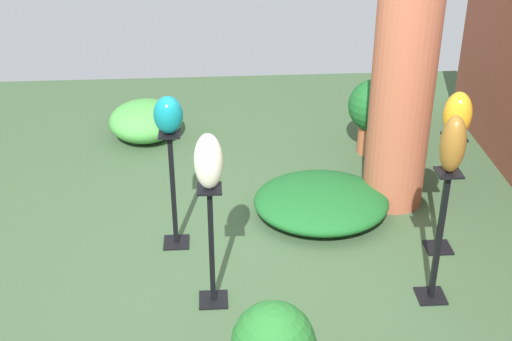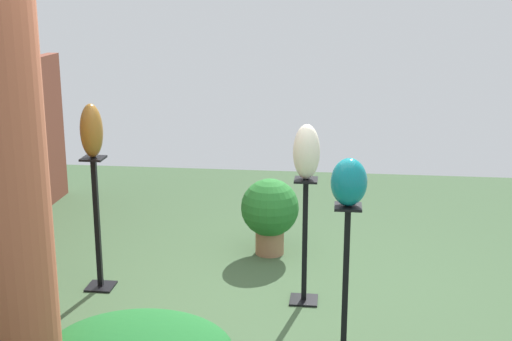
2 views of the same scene
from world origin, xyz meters
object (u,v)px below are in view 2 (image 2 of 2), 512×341
object	(u,v)px
pedestal_teal	(345,289)
pedestal_ivory	(305,247)
pedestal_bronze	(97,230)
art_vase_ivory	(306,152)
art_vase_bronze	(92,131)
potted_plant_mid_right	(270,211)
art_vase_amber	(27,158)
pedestal_amber	(36,260)
brick_pillar	(1,197)
art_vase_teal	(349,182)

from	to	relation	value
pedestal_teal	pedestal_ivory	size ratio (longest dim) A/B	1.05
pedestal_bronze	art_vase_ivory	world-z (taller)	art_vase_ivory
art_vase_bronze	potted_plant_mid_right	bearing A→B (deg)	-54.73
pedestal_ivory	pedestal_bronze	bearing A→B (deg)	87.76
pedestal_bronze	potted_plant_mid_right	size ratio (longest dim) A/B	1.55
pedestal_bronze	art_vase_amber	xyz separation A→B (m)	(-0.58, 0.23, 0.69)
pedestal_teal	pedestal_amber	xyz separation A→B (m)	(0.21, 2.04, 0.00)
brick_pillar	art_vase_ivory	size ratio (longest dim) A/B	5.85
pedestal_ivory	potted_plant_mid_right	xyz separation A→B (m)	(0.91, 0.34, -0.03)
pedestal_bronze	pedestal_amber	bearing A→B (deg)	158.81
art_vase_amber	potted_plant_mid_right	bearing A→B (deg)	-44.85
pedestal_amber	art_vase_amber	world-z (taller)	art_vase_amber
art_vase_teal	art_vase_amber	size ratio (longest dim) A/B	0.85
potted_plant_mid_right	art_vase_teal	bearing A→B (deg)	-159.33
brick_pillar	pedestal_ivory	xyz separation A→B (m)	(1.29, -1.57, -0.71)
pedestal_amber	art_vase_amber	size ratio (longest dim) A/B	2.89
art_vase_ivory	pedestal_ivory	bearing A→B (deg)	-90.00
pedestal_ivory	art_vase_ivory	world-z (taller)	art_vase_ivory
art_vase_bronze	art_vase_teal	bearing A→B (deg)	-113.59
art_vase_teal	art_vase_amber	distance (m)	2.05
pedestal_teal	pedestal_bronze	bearing A→B (deg)	66.41
art_vase_amber	art_vase_bronze	bearing A→B (deg)	-21.19
art_vase_amber	pedestal_teal	bearing A→B (deg)	-95.83
brick_pillar	art_vase_bronze	size ratio (longest dim) A/B	5.74
art_vase_teal	art_vase_ivory	bearing A→B (deg)	21.01
pedestal_ivory	art_vase_ivory	distance (m)	0.69
art_vase_ivory	art_vase_amber	xyz separation A→B (m)	(-0.52, 1.76, 0.04)
pedestal_teal	art_vase_ivory	bearing A→B (deg)	21.01
art_vase_teal	art_vase_bronze	world-z (taller)	art_vase_bronze
pedestal_bronze	brick_pillar	bearing A→B (deg)	178.62
art_vase_ivory	art_vase_amber	bearing A→B (deg)	106.59
pedestal_bronze	art_vase_amber	world-z (taller)	art_vase_amber
brick_pillar	pedestal_bronze	xyz separation A→B (m)	(1.35, -0.03, -0.66)
brick_pillar	potted_plant_mid_right	bearing A→B (deg)	-29.30
art_vase_bronze	art_vase_amber	distance (m)	0.63
pedestal_amber	art_vase_bronze	distance (m)	0.99
art_vase_ivory	potted_plant_mid_right	size ratio (longest dim) A/B	0.59
art_vase_ivory	art_vase_bronze	xyz separation A→B (m)	(0.06, 1.54, 0.10)
pedestal_bronze	potted_plant_mid_right	xyz separation A→B (m)	(0.85, -1.20, -0.08)
pedestal_amber	art_vase_ivory	world-z (taller)	art_vase_ivory
pedestal_ivory	pedestal_bronze	xyz separation A→B (m)	(0.06, 1.54, 0.05)
pedestal_amber	art_vase_bronze	size ratio (longest dim) A/B	2.50
art_vase_bronze	art_vase_amber	world-z (taller)	art_vase_bronze
pedestal_teal	art_vase_amber	distance (m)	2.17
pedestal_amber	potted_plant_mid_right	bearing A→B (deg)	-44.85
pedestal_ivory	art_vase_amber	world-z (taller)	art_vase_amber
pedestal_amber	art_vase_amber	distance (m)	0.70
pedestal_ivory	art_vase_bronze	world-z (taller)	art_vase_bronze
pedestal_teal	potted_plant_mid_right	bearing A→B (deg)	20.67
pedestal_teal	pedestal_amber	size ratio (longest dim) A/B	0.99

